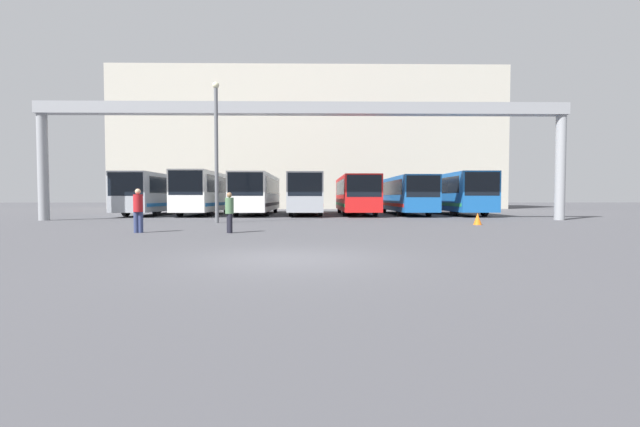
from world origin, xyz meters
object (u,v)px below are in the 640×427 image
bus_slot_3 (306,192)px  lamp_post (216,146)px  bus_slot_1 (205,191)px  bus_slot_6 (456,192)px  bus_slot_2 (257,192)px  traffic_cone (478,219)px  pedestrian_far_center (138,209)px  pedestrian_mid_left (229,211)px  bus_slot_4 (356,193)px  bus_slot_5 (404,193)px  bus_slot_0 (157,192)px

bus_slot_3 → lamp_post: bearing=-112.5°
bus_slot_1 → bus_slot_6: bearing=0.8°
bus_slot_2 → traffic_cone: bearing=-46.1°
pedestrian_far_center → pedestrian_mid_left: pedestrian_far_center is taller
bus_slot_4 → bus_slot_1: bearing=-176.0°
bus_slot_2 → bus_slot_5: 11.94m
bus_slot_5 → lamp_post: size_ratio=1.59×
bus_slot_2 → bus_slot_4: bearing=-1.6°
bus_slot_2 → bus_slot_3: size_ratio=1.06×
bus_slot_6 → pedestrian_far_center: (-18.23, -17.15, -0.92)m
pedestrian_far_center → bus_slot_3: bearing=-123.6°
bus_slot_4 → lamp_post: bearing=-127.2°
bus_slot_1 → bus_slot_5: (15.92, 0.93, -0.18)m
bus_slot_2 → bus_slot_6: size_ratio=1.15×
bus_slot_6 → pedestrian_far_center: size_ratio=6.22×
bus_slot_6 → pedestrian_mid_left: bearing=-130.2°
bus_slot_0 → lamp_post: bearing=-57.0°
bus_slot_5 → bus_slot_2: bearing=179.4°
bus_slot_0 → bus_slot_6: size_ratio=1.08×
bus_slot_0 → traffic_cone: (20.81, -12.99, -1.52)m
bus_slot_2 → traffic_cone: size_ratio=20.55×
bus_slot_4 → bus_slot_3: bearing=-178.2°
bus_slot_3 → pedestrian_far_center: (-6.30, -17.59, -0.89)m
bus_slot_2 → lamp_post: lamp_post is taller
bus_slot_0 → traffic_cone: 24.58m
bus_slot_0 → pedestrian_mid_left: (9.24, -17.75, -0.98)m
bus_slot_5 → pedestrian_far_center: 22.82m
pedestrian_mid_left → traffic_cone: 12.51m
bus_slot_1 → bus_slot_5: size_ratio=0.85×
bus_slot_3 → traffic_cone: bus_slot_3 is taller
pedestrian_far_center → lamp_post: size_ratio=0.23×
bus_slot_6 → pedestrian_mid_left: 22.69m
bus_slot_1 → pedestrian_far_center: bus_slot_1 is taller
bus_slot_6 → traffic_cone: bus_slot_6 is taller
bus_slot_0 → bus_slot_4: (15.92, 0.13, -0.09)m
bus_slot_1 → bus_slot_5: bearing=3.3°
bus_slot_1 → traffic_cone: bearing=-36.1°
bus_slot_3 → bus_slot_5: bearing=1.5°
bus_slot_1 → pedestrian_mid_left: bearing=-72.8°
bus_slot_1 → pedestrian_far_center: 16.98m
bus_slot_3 → bus_slot_4: 3.98m
bus_slot_3 → bus_slot_5: size_ratio=0.96×
traffic_cone → pedestrian_mid_left: bearing=-157.7°
bus_slot_3 → bus_slot_6: 11.95m
pedestrian_far_center → lamp_post: (1.64, 6.34, 3.22)m
bus_slot_6 → bus_slot_3: bearing=177.9°
lamp_post → bus_slot_0: bearing=123.0°
bus_slot_0 → bus_slot_6: bearing=-1.0°
bus_slot_4 → lamp_post: (-8.63, -11.37, 2.41)m
bus_slot_2 → bus_slot_3: bearing=-5.0°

